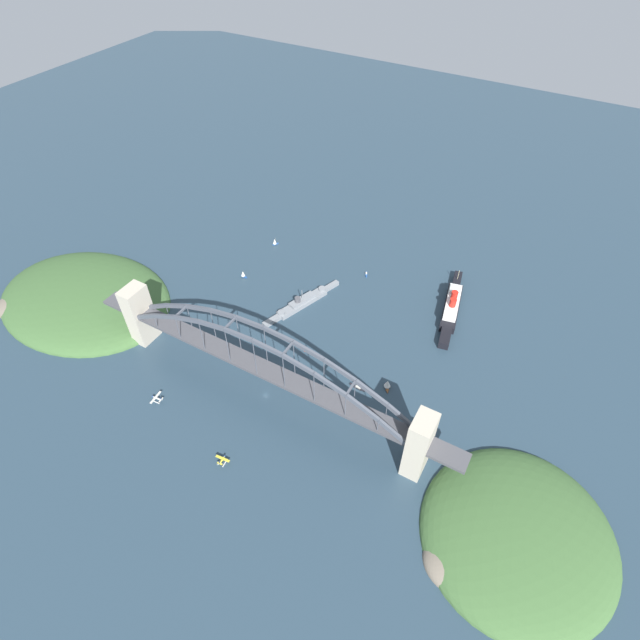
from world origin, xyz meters
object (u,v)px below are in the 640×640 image
Objects in this scene: seaplane_taxiing_near_bridge at (157,399)px; seaplane_second_in_formation at (222,460)px; small_boat_2 at (358,387)px; small_boat_4 at (366,274)px; harbor_arch_bridge at (263,369)px; channel_marker_buoy at (305,350)px; small_boat_1 at (387,384)px; naval_cruiser at (302,303)px; small_boat_3 at (243,274)px; ocean_liner at (452,306)px; small_boat_0 at (275,242)px.

seaplane_taxiing_near_bridge is 73.09m from seaplane_second_in_formation.
small_boat_2 is 1.67× the size of small_boat_4.
small_boat_4 is at bearing 90.60° from seaplane_second_in_formation.
harbor_arch_bridge is 73.74m from small_boat_2.
small_boat_4 is 108.98m from channel_marker_buoy.
small_boat_1 is at bearing 58.08° from seaplane_second_in_formation.
small_boat_3 is (-66.55, 5.89, 0.32)m from naval_cruiser.
channel_marker_buoy is (68.32, 94.36, -1.08)m from seaplane_taxiing_near_bridge.
channel_marker_buoy is at bearing 86.67° from harbor_arch_bridge.
small_boat_4 is (3.74, 159.94, -28.42)m from harbor_arch_bridge.
harbor_arch_bridge reaches higher than small_boat_1.
small_boat_4 is at bearing 174.97° from ocean_liner.
ocean_liner is 7.83× the size of seaplane_taxiing_near_bridge.
small_boat_3 is at bearing 152.60° from channel_marker_buoy.
naval_cruiser reaches higher than channel_marker_buoy.
ocean_liner reaches higher than channel_marker_buoy.
small_boat_2 is at bearing 35.11° from harbor_arch_bridge.
harbor_arch_bridge is 24.41× the size of seaplane_taxiing_near_bridge.
channel_marker_buoy is (-52.72, 11.80, 0.26)m from small_boat_2.
seaplane_second_in_formation is at bearing -84.17° from harbor_arch_bridge.
small_boat_2 is at bearing -34.08° from naval_cruiser.
seaplane_second_in_formation is at bearing -77.93° from naval_cruiser.
seaplane_second_in_formation is at bearing -116.82° from small_boat_2.
seaplane_second_in_formation reaches higher than small_boat_2.
naval_cruiser is at bearing -153.39° from ocean_liner.
seaplane_second_in_formation is at bearing -58.13° from small_boat_3.
channel_marker_buoy is at bearing -90.41° from small_boat_4.
ocean_liner reaches higher than small_boat_3.
small_boat_4 is (-70.54, 109.45, -3.14)m from small_boat_1.
naval_cruiser is 10.57× the size of small_boat_0.
seaplane_taxiing_near_bridge reaches higher than small_boat_2.
small_boat_3 is at bearing 101.02° from seaplane_taxiing_near_bridge.
small_boat_1 is 0.68× the size of small_boat_2.
seaplane_taxiing_near_bridge is at bearing -125.91° from channel_marker_buoy.
small_boat_4 is 2.78× the size of channel_marker_buoy.
small_boat_1 is at bearing -57.20° from small_boat_4.
harbor_arch_bridge reaches higher than channel_marker_buoy.
ocean_liner is at bearing 15.89° from small_boat_3.
channel_marker_buoy is at bearing -55.87° from naval_cruiser.
seaplane_second_in_formation is 1.34× the size of small_boat_4.
ocean_liner is 84.58m from small_boat_4.
ocean_liner is 7.36× the size of small_boat_2.
naval_cruiser is 110.57m from small_boat_1.
naval_cruiser is at bearing 124.13° from channel_marker_buoy.
small_boat_3 reaches higher than channel_marker_buoy.
naval_cruiser reaches higher than seaplane_second_in_formation.
small_boat_0 is at bearing 115.21° from seaplane_second_in_formation.
small_boat_2 is (55.69, 39.15, -28.34)m from harbor_arch_bridge.
small_boat_1 is at bearing -0.38° from channel_marker_buoy.
small_boat_3 is at bearing 174.94° from naval_cruiser.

